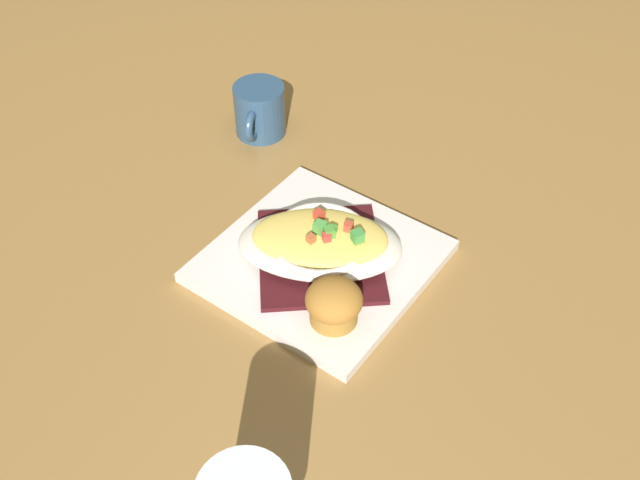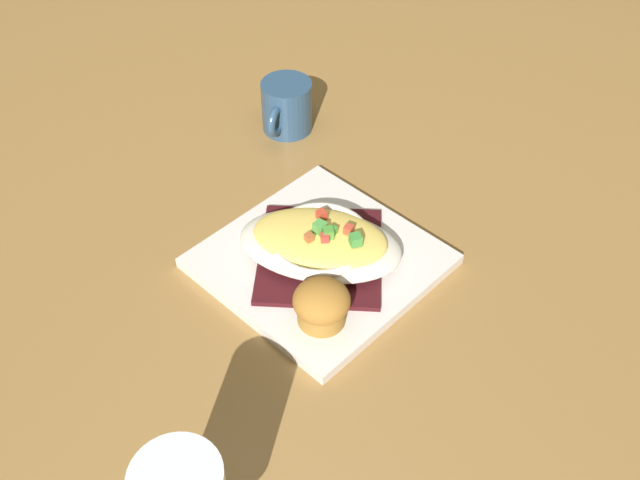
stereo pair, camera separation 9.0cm
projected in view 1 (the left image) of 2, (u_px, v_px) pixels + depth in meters
The scene contains 6 objects.
ground_plane at pixel (320, 265), 0.93m from camera, with size 2.60×2.60×0.00m, color olive.
square_plate at pixel (320, 261), 0.93m from camera, with size 0.26×0.26×0.01m, color white.
folded_napkin at pixel (320, 255), 0.92m from camera, with size 0.15×0.17×0.01m, color #3F1116.
gratin_dish at pixel (320, 242), 0.90m from camera, with size 0.24×0.20×0.05m.
muffin at pixel (334, 303), 0.83m from camera, with size 0.07×0.07×0.05m.
coffee_mug at pixel (260, 113), 1.10m from camera, with size 0.08×0.10×0.08m.
Camera 1 is at (0.35, -0.53, 0.68)m, focal length 41.48 mm.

